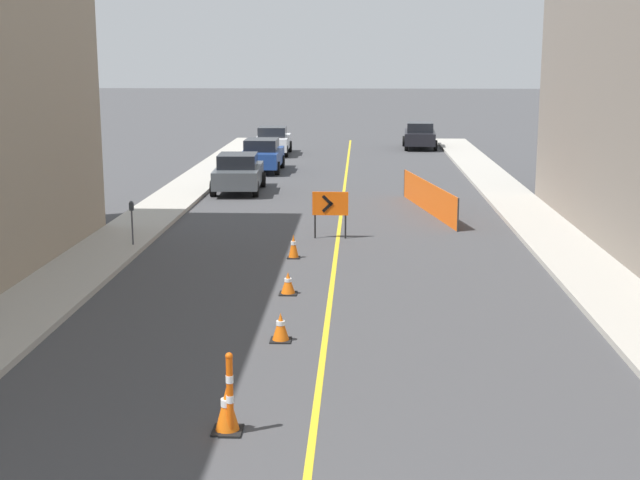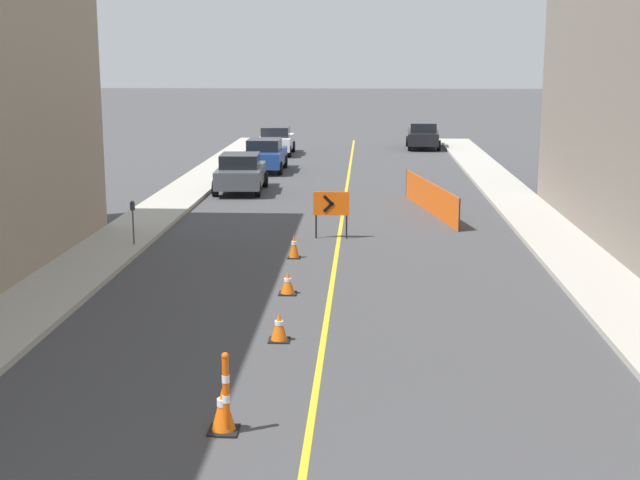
# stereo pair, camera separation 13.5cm
# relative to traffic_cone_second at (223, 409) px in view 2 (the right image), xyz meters

# --- Properties ---
(lane_stripe) EXTENTS (0.12, 54.48, 0.01)m
(lane_stripe) POSITION_rel_traffic_cone_second_xyz_m (1.28, 19.75, -0.35)
(lane_stripe) COLOR gold
(lane_stripe) RESTS_ON ground_plane
(sidewalk_left) EXTENTS (2.01, 54.48, 0.14)m
(sidewalk_left) POSITION_rel_traffic_cone_second_xyz_m (-5.29, 19.75, -0.29)
(sidewalk_left) COLOR #ADA89E
(sidewalk_left) RESTS_ON ground_plane
(sidewalk_right) EXTENTS (2.01, 54.48, 0.14)m
(sidewalk_right) POSITION_rel_traffic_cone_second_xyz_m (7.86, 19.75, -0.29)
(sidewalk_right) COLOR #ADA89E
(sidewalk_right) RESTS_ON ground_plane
(traffic_cone_second) EXTENTS (0.45, 0.45, 0.72)m
(traffic_cone_second) POSITION_rel_traffic_cone_second_xyz_m (0.00, 0.00, 0.00)
(traffic_cone_second) COLOR black
(traffic_cone_second) RESTS_ON ground_plane
(traffic_cone_third) EXTENTS (0.42, 0.42, 0.58)m
(traffic_cone_third) POSITION_rel_traffic_cone_second_xyz_m (0.41, 4.34, -0.07)
(traffic_cone_third) COLOR black
(traffic_cone_third) RESTS_ON ground_plane
(traffic_cone_fourth) EXTENTS (0.42, 0.42, 0.54)m
(traffic_cone_fourth) POSITION_rel_traffic_cone_second_xyz_m (0.28, 7.86, -0.09)
(traffic_cone_fourth) COLOR black
(traffic_cone_fourth) RESTS_ON ground_plane
(traffic_cone_fifth) EXTENTS (0.35, 0.35, 0.67)m
(traffic_cone_fifth) POSITION_rel_traffic_cone_second_xyz_m (0.12, 11.69, -0.03)
(traffic_cone_fifth) COLOR black
(traffic_cone_fifth) RESTS_ON ground_plane
(delineator_post_front) EXTENTS (0.33, 0.33, 1.27)m
(delineator_post_front) POSITION_rel_traffic_cone_second_xyz_m (0.06, -0.10, 0.20)
(delineator_post_front) COLOR black
(delineator_post_front) RESTS_ON ground_plane
(arrow_barricade_primary) EXTENTS (1.10, 0.09, 1.45)m
(arrow_barricade_primary) POSITION_rel_traffic_cone_second_xyz_m (1.04, 14.47, 0.67)
(arrow_barricade_primary) COLOR #EF560C
(arrow_barricade_primary) RESTS_ON ground_plane
(safety_mesh_fence) EXTENTS (1.41, 7.27, 1.09)m
(safety_mesh_fence) POSITION_rel_traffic_cone_second_xyz_m (4.41, 19.31, 0.19)
(safety_mesh_fence) COLOR #EF560C
(safety_mesh_fence) RESTS_ON ground_plane
(parked_car_curb_near) EXTENTS (2.00, 4.38, 1.59)m
(parked_car_curb_near) POSITION_rel_traffic_cone_second_xyz_m (-3.06, 23.86, 0.44)
(parked_car_curb_near) COLOR #474C51
(parked_car_curb_near) RESTS_ON ground_plane
(parked_car_curb_mid) EXTENTS (1.93, 4.31, 1.59)m
(parked_car_curb_mid) POSITION_rel_traffic_cone_second_xyz_m (-2.81, 30.50, 0.44)
(parked_car_curb_mid) COLOR navy
(parked_car_curb_mid) RESTS_ON ground_plane
(parked_car_curb_far) EXTENTS (1.94, 4.34, 1.59)m
(parked_car_curb_far) POSITION_rel_traffic_cone_second_xyz_m (-3.03, 38.08, 0.44)
(parked_car_curb_far) COLOR silver
(parked_car_curb_far) RESTS_ON ground_plane
(parked_car_opposite_side) EXTENTS (2.01, 4.39, 1.59)m
(parked_car_opposite_side) POSITION_rel_traffic_cone_second_xyz_m (5.53, 41.77, 0.44)
(parked_car_opposite_side) COLOR black
(parked_car_opposite_side) RESTS_ON ground_plane
(parking_meter_far_curb) EXTENTS (0.12, 0.11, 1.28)m
(parking_meter_far_curb) POSITION_rel_traffic_cone_second_xyz_m (-4.63, 12.63, 0.69)
(parking_meter_far_curb) COLOR #4C4C51
(parking_meter_far_curb) RESTS_ON sidewalk_left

